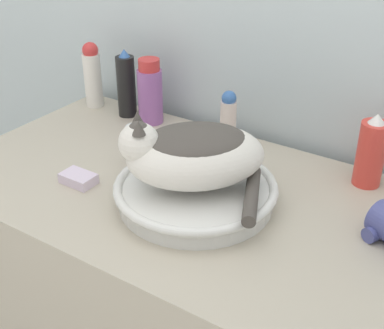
{
  "coord_description": "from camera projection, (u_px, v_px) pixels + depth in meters",
  "views": [
    {
      "loc": [
        0.59,
        -0.54,
        1.45
      ],
      "look_at": [
        0.05,
        0.27,
        0.91
      ],
      "focal_mm": 50.0,
      "sensor_mm": 36.0,
      "label": 1
    }
  ],
  "objects": [
    {
      "name": "mouthwash_bottle",
      "position": [
        150.0,
        92.0,
        1.49
      ],
      "size": [
        0.07,
        0.07,
        0.19
      ],
      "color": "#93569E",
      "rests_on": "vanity_counter"
    },
    {
      "name": "spray_bottle_trigger",
      "position": [
        371.0,
        152.0,
        1.2
      ],
      "size": [
        0.06,
        0.06,
        0.17
      ],
      "color": "#DB3D33",
      "rests_on": "vanity_counter"
    },
    {
      "name": "soap_bar",
      "position": [
        78.0,
        179.0,
        1.23
      ],
      "size": [
        0.08,
        0.05,
        0.02
      ],
      "color": "silver",
      "rests_on": "vanity_counter"
    },
    {
      "name": "sink_basin",
      "position": [
        196.0,
        192.0,
        1.15
      ],
      "size": [
        0.35,
        0.35,
        0.05
      ],
      "color": "silver",
      "rests_on": "vanity_counter"
    },
    {
      "name": "hairspray_can_black",
      "position": [
        126.0,
        85.0,
        1.53
      ],
      "size": [
        0.05,
        0.05,
        0.2
      ],
      "color": "black",
      "rests_on": "vanity_counter"
    },
    {
      "name": "deodorant_stick",
      "position": [
        228.0,
        118.0,
        1.38
      ],
      "size": [
        0.04,
        0.04,
        0.15
      ],
      "color": "silver",
      "rests_on": "vanity_counter"
    },
    {
      "name": "lotion_bottle_white",
      "position": [
        93.0,
        75.0,
        1.59
      ],
      "size": [
        0.05,
        0.05,
        0.2
      ],
      "color": "white",
      "rests_on": "vanity_counter"
    },
    {
      "name": "cat",
      "position": [
        192.0,
        153.0,
        1.1
      ],
      "size": [
        0.36,
        0.34,
        0.16
      ],
      "rotation": [
        0.0,
        0.0,
        3.86
      ],
      "color": "silver",
      "rests_on": "sink_basin"
    },
    {
      "name": "faucet",
      "position": [
        140.0,
        144.0,
        1.27
      ],
      "size": [
        0.13,
        0.07,
        0.12
      ],
      "rotation": [
        0.0,
        0.0,
        -0.29
      ],
      "color": "silver",
      "rests_on": "vanity_counter"
    },
    {
      "name": "vanity_counter",
      "position": [
        185.0,
        318.0,
        1.42
      ],
      "size": [
        1.14,
        0.64,
        0.81
      ],
      "color": "#B2A893",
      "rests_on": "ground_plane"
    }
  ]
}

